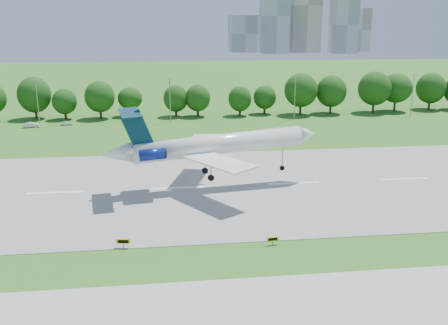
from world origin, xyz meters
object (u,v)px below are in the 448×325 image
airliner (208,145)px  service_vehicle_a (31,125)px  service_vehicle_b (67,123)px  taxi_sign_left (123,241)px

airliner → service_vehicle_a: bearing=118.8°
airliner → service_vehicle_b: bearing=111.7°
service_vehicle_b → taxi_sign_left: bearing=-170.8°
taxi_sign_left → service_vehicle_b: taxi_sign_left is taller
service_vehicle_a → service_vehicle_b: service_vehicle_a is taller
taxi_sign_left → service_vehicle_b: (-20.47, 78.61, -0.37)m
service_vehicle_a → service_vehicle_b: bearing=-87.6°
airliner → taxi_sign_left: bearing=-128.5°
service_vehicle_a → service_vehicle_b: size_ratio=1.33×
airliner → taxi_sign_left: (-12.62, -21.87, -6.52)m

